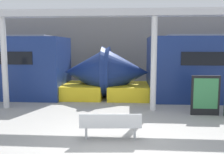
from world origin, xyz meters
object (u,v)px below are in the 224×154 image
(bench_near, at_px, (110,124))
(poster_board, at_px, (205,95))
(support_column_near, at_px, (154,64))
(support_column_far, at_px, (4,63))

(bench_near, height_order, poster_board, poster_board)
(bench_near, xyz_separation_m, support_column_near, (1.50, 3.47, 1.44))
(poster_board, relative_size, support_column_near, 0.40)
(poster_board, height_order, support_column_near, support_column_near)
(support_column_near, relative_size, support_column_far, 1.00)
(support_column_near, bearing_deg, poster_board, -18.45)
(bench_near, distance_m, support_column_near, 4.04)
(bench_near, bearing_deg, poster_board, 35.35)
(bench_near, relative_size, support_column_near, 0.46)
(bench_near, xyz_separation_m, poster_board, (3.42, 2.83, 0.31))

